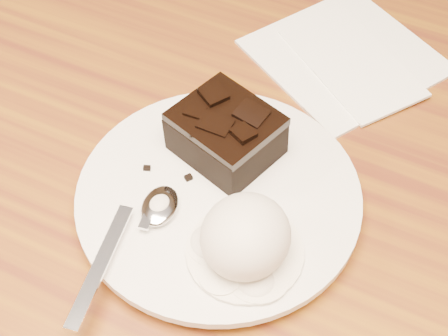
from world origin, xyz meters
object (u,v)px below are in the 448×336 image
at_px(brownie, 226,136).
at_px(napkin, 345,55).
at_px(ice_cream_scoop, 246,236).
at_px(spoon, 160,207).
at_px(plate, 219,200).

bearing_deg(brownie, napkin, 75.31).
bearing_deg(napkin, ice_cream_scoop, -87.47).
bearing_deg(ice_cream_scoop, brownie, 124.03).
bearing_deg(spoon, ice_cream_scoop, -15.02).
bearing_deg(napkin, plate, -98.26).
relative_size(plate, napkin, 1.47).
xyz_separation_m(plate, spoon, (-0.03, -0.04, 0.01)).
relative_size(spoon, napkin, 1.03).
distance_m(ice_cream_scoop, spoon, 0.08).
xyz_separation_m(brownie, ice_cream_scoop, (0.06, -0.09, 0.01)).
bearing_deg(spoon, plate, 36.88).
distance_m(brownie, spoon, 0.08).
distance_m(plate, spoon, 0.05).
distance_m(plate, brownie, 0.05).
xyz_separation_m(brownie, spoon, (-0.02, -0.08, -0.01)).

